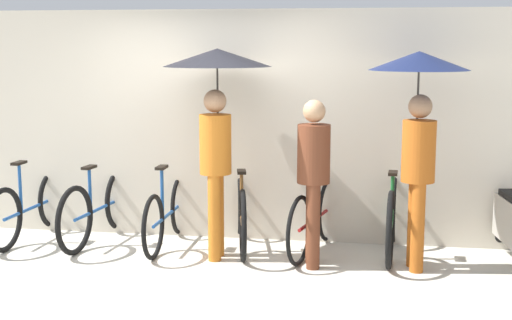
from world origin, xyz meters
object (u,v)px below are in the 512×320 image
object	(u,v)px
pedestrian_leading	(217,91)
pedestrian_center	(313,170)
parked_bicycle_1	(99,208)
parked_bicycle_4	(315,217)
parked_bicycle_2	(168,213)
parked_bicycle_5	(392,217)
pedestrian_trailing	(419,101)
parked_bicycle_3	(241,212)
parked_bicycle_0	(31,207)

from	to	relation	value
pedestrian_leading	pedestrian_center	bearing A→B (deg)	-13.13
parked_bicycle_1	pedestrian_leading	xyz separation A→B (m)	(1.41, -0.33, 1.33)
pedestrian_leading	pedestrian_center	distance (m)	1.26
parked_bicycle_4	parked_bicycle_2	bearing A→B (deg)	103.63
parked_bicycle_2	parked_bicycle_5	distance (m)	2.40
pedestrian_center	pedestrian_trailing	xyz separation A→B (m)	(0.98, 0.14, 0.67)
parked_bicycle_3	parked_bicycle_5	xyz separation A→B (m)	(1.60, -0.04, 0.01)
parked_bicycle_0	parked_bicycle_5	distance (m)	3.99
pedestrian_leading	pedestrian_trailing	distance (m)	1.98
parked_bicycle_4	pedestrian_center	size ratio (longest dim) A/B	1.01
parked_bicycle_2	parked_bicycle_3	distance (m)	0.80
parked_bicycle_1	parked_bicycle_2	size ratio (longest dim) A/B	1.06
parked_bicycle_0	parked_bicycle_3	size ratio (longest dim) A/B	1.02
parked_bicycle_5	pedestrian_trailing	world-z (taller)	pedestrian_trailing
parked_bicycle_5	pedestrian_leading	xyz separation A→B (m)	(-1.78, -0.32, 1.31)
parked_bicycle_0	parked_bicycle_5	world-z (taller)	parked_bicycle_0
parked_bicycle_0	pedestrian_trailing	distance (m)	4.39
parked_bicycle_4	parked_bicycle_0	bearing A→B (deg)	103.14
parked_bicycle_2	parked_bicycle_0	bearing A→B (deg)	89.44
parked_bicycle_0	pedestrian_trailing	xyz separation A→B (m)	(4.19, -0.37, 1.27)
parked_bicycle_0	pedestrian_leading	world-z (taller)	pedestrian_leading
parked_bicycle_4	parked_bicycle_5	distance (m)	0.80
pedestrian_center	parked_bicycle_2	bearing A→B (deg)	155.04
parked_bicycle_5	pedestrian_center	size ratio (longest dim) A/B	1.06
parked_bicycle_1	parked_bicycle_3	xyz separation A→B (m)	(1.59, 0.02, 0.01)
parked_bicycle_0	parked_bicycle_3	world-z (taller)	parked_bicycle_3
parked_bicycle_2	pedestrian_center	bearing A→B (deg)	-106.59
parked_bicycle_3	pedestrian_leading	distance (m)	1.38
parked_bicycle_2	parked_bicycle_4	xyz separation A→B (m)	(1.60, 0.00, 0.02)
parked_bicycle_5	parked_bicycle_1	bearing A→B (deg)	93.58
pedestrian_center	pedestrian_leading	bearing A→B (deg)	160.33
parked_bicycle_0	pedestrian_leading	bearing A→B (deg)	-94.90
parked_bicycle_5	parked_bicycle_4	bearing A→B (deg)	96.07
parked_bicycle_0	parked_bicycle_1	xyz separation A→B (m)	(0.80, 0.02, 0.02)
parked_bicycle_0	parked_bicycle_3	xyz separation A→B (m)	(2.39, 0.05, 0.02)
pedestrian_trailing	parked_bicycle_0	bearing A→B (deg)	167.94
parked_bicycle_5	pedestrian_center	distance (m)	1.10
pedestrian_leading	pedestrian_trailing	bearing A→B (deg)	-3.27
parked_bicycle_4	pedestrian_trailing	distance (m)	1.64
parked_bicycle_0	pedestrian_center	size ratio (longest dim) A/B	1.08
parked_bicycle_0	parked_bicycle_2	size ratio (longest dim) A/B	1.05
pedestrian_leading	parked_bicycle_1	bearing A→B (deg)	165.20
parked_bicycle_2	pedestrian_center	size ratio (longest dim) A/B	1.03
parked_bicycle_2	parked_bicycle_1	bearing A→B (deg)	86.81
parked_bicycle_2	parked_bicycle_3	size ratio (longest dim) A/B	0.98
parked_bicycle_1	pedestrian_trailing	distance (m)	3.64
parked_bicycle_0	parked_bicycle_3	bearing A→B (deg)	-85.81
parked_bicycle_3	pedestrian_trailing	distance (m)	2.23
parked_bicycle_1	parked_bicycle_3	distance (m)	1.59
parked_bicycle_2	pedestrian_leading	xyz separation A→B (m)	(0.62, -0.29, 1.35)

